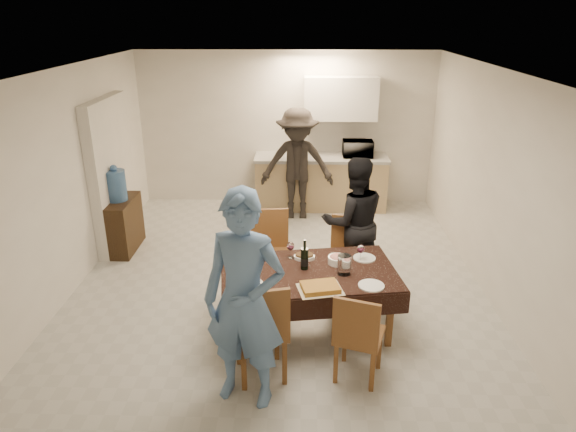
{
  "coord_description": "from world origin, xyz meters",
  "views": [
    {
      "loc": [
        0.26,
        -5.7,
        3.2
      ],
      "look_at": [
        0.12,
        -0.3,
        1.02
      ],
      "focal_mm": 32.0,
      "sensor_mm": 36.0,
      "label": 1
    }
  ],
  "objects_px": {
    "console": "(121,225)",
    "microwave": "(358,149)",
    "water_jug": "(116,185)",
    "person_far": "(354,222)",
    "dining_table": "(309,274)",
    "person_kitchen": "(297,164)",
    "water_pitcher": "(344,265)",
    "wine_bottle": "(305,254)",
    "savoury_tart": "(320,287)",
    "person_near": "(245,301)"
  },
  "relations": [
    {
      "from": "water_pitcher",
      "to": "person_kitchen",
      "type": "bearing_deg",
      "value": 98.8
    },
    {
      "from": "savoury_tart",
      "to": "person_far",
      "type": "height_order",
      "value": "person_far"
    },
    {
      "from": "wine_bottle",
      "to": "person_far",
      "type": "xyz_separation_m",
      "value": [
        0.6,
        1.0,
        -0.05
      ]
    },
    {
      "from": "water_pitcher",
      "to": "savoury_tart",
      "type": "bearing_deg",
      "value": -127.15
    },
    {
      "from": "console",
      "to": "person_kitchen",
      "type": "bearing_deg",
      "value": 27.98
    },
    {
      "from": "dining_table",
      "to": "savoury_tart",
      "type": "relative_size",
      "value": 4.61
    },
    {
      "from": "savoury_tart",
      "to": "console",
      "type": "bearing_deg",
      "value": 139.97
    },
    {
      "from": "wine_bottle",
      "to": "water_pitcher",
      "type": "height_order",
      "value": "wine_bottle"
    },
    {
      "from": "savoury_tart",
      "to": "microwave",
      "type": "xyz_separation_m",
      "value": [
        0.75,
        4.06,
        0.32
      ]
    },
    {
      "from": "person_near",
      "to": "person_kitchen",
      "type": "bearing_deg",
      "value": 99.18
    },
    {
      "from": "wine_bottle",
      "to": "savoury_tart",
      "type": "height_order",
      "value": "wine_bottle"
    },
    {
      "from": "water_jug",
      "to": "water_pitcher",
      "type": "distance_m",
      "value": 3.58
    },
    {
      "from": "microwave",
      "to": "person_kitchen",
      "type": "distance_m",
      "value": 1.11
    },
    {
      "from": "microwave",
      "to": "person_near",
      "type": "distance_m",
      "value": 4.94
    },
    {
      "from": "dining_table",
      "to": "person_far",
      "type": "height_order",
      "value": "person_far"
    },
    {
      "from": "person_near",
      "to": "dining_table",
      "type": "bearing_deg",
      "value": 76.76
    },
    {
      "from": "person_kitchen",
      "to": "dining_table",
      "type": "bearing_deg",
      "value": -87.2
    },
    {
      "from": "savoury_tart",
      "to": "dining_table",
      "type": "bearing_deg",
      "value": 104.74
    },
    {
      "from": "water_jug",
      "to": "wine_bottle",
      "type": "relative_size",
      "value": 1.3
    },
    {
      "from": "water_jug",
      "to": "water_pitcher",
      "type": "xyz_separation_m",
      "value": [
        2.99,
        -1.97,
        -0.16
      ]
    },
    {
      "from": "water_pitcher",
      "to": "person_kitchen",
      "type": "relative_size",
      "value": 0.11
    },
    {
      "from": "dining_table",
      "to": "microwave",
      "type": "height_order",
      "value": "microwave"
    },
    {
      "from": "dining_table",
      "to": "person_kitchen",
      "type": "relative_size",
      "value": 1.07
    },
    {
      "from": "person_near",
      "to": "water_jug",
      "type": "bearing_deg",
      "value": 139.5
    },
    {
      "from": "console",
      "to": "person_far",
      "type": "xyz_separation_m",
      "value": [
        3.19,
        -0.87,
        0.44
      ]
    },
    {
      "from": "savoury_tart",
      "to": "person_near",
      "type": "bearing_deg",
      "value": -134.13
    },
    {
      "from": "console",
      "to": "water_jug",
      "type": "distance_m",
      "value": 0.59
    },
    {
      "from": "microwave",
      "to": "water_pitcher",
      "type": "bearing_deg",
      "value": 82.38
    },
    {
      "from": "wine_bottle",
      "to": "microwave",
      "type": "relative_size",
      "value": 0.66
    },
    {
      "from": "dining_table",
      "to": "console",
      "type": "relative_size",
      "value": 2.37
    },
    {
      "from": "water_jug",
      "to": "microwave",
      "type": "xyz_separation_m",
      "value": [
        3.49,
        1.77,
        0.09
      ]
    },
    {
      "from": "dining_table",
      "to": "person_far",
      "type": "xyz_separation_m",
      "value": [
        0.55,
        1.05,
        0.15
      ]
    },
    {
      "from": "console",
      "to": "water_pitcher",
      "type": "height_order",
      "value": "water_pitcher"
    },
    {
      "from": "person_far",
      "to": "wine_bottle",
      "type": "bearing_deg",
      "value": 49.68
    },
    {
      "from": "water_jug",
      "to": "person_far",
      "type": "bearing_deg",
      "value": -15.25
    },
    {
      "from": "console",
      "to": "wine_bottle",
      "type": "relative_size",
      "value": 2.47
    },
    {
      "from": "dining_table",
      "to": "person_kitchen",
      "type": "xyz_separation_m",
      "value": [
        -0.16,
        3.23,
        0.23
      ]
    },
    {
      "from": "wine_bottle",
      "to": "savoury_tart",
      "type": "relative_size",
      "value": 0.79
    },
    {
      "from": "console",
      "to": "microwave",
      "type": "relative_size",
      "value": 1.63
    },
    {
      "from": "wine_bottle",
      "to": "person_near",
      "type": "height_order",
      "value": "person_near"
    },
    {
      "from": "console",
      "to": "wine_bottle",
      "type": "bearing_deg",
      "value": -35.85
    },
    {
      "from": "wine_bottle",
      "to": "savoury_tart",
      "type": "bearing_deg",
      "value": -70.77
    },
    {
      "from": "water_pitcher",
      "to": "person_kitchen",
      "type": "xyz_separation_m",
      "value": [
        -0.51,
        3.28,
        0.1
      ]
    },
    {
      "from": "dining_table",
      "to": "console",
      "type": "distance_m",
      "value": 3.27
    },
    {
      "from": "savoury_tart",
      "to": "person_near",
      "type": "xyz_separation_m",
      "value": [
        -0.65,
        -0.67,
        0.24
      ]
    },
    {
      "from": "console",
      "to": "microwave",
      "type": "bearing_deg",
      "value": 26.88
    },
    {
      "from": "microwave",
      "to": "person_near",
      "type": "bearing_deg",
      "value": 73.53
    },
    {
      "from": "wine_bottle",
      "to": "savoury_tart",
      "type": "distance_m",
      "value": 0.48
    },
    {
      "from": "person_far",
      "to": "water_jug",
      "type": "bearing_deg",
      "value": -24.6
    },
    {
      "from": "savoury_tart",
      "to": "microwave",
      "type": "relative_size",
      "value": 0.84
    }
  ]
}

